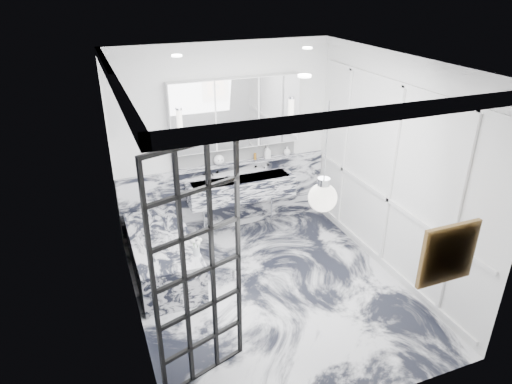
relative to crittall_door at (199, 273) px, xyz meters
name	(u,v)px	position (x,y,z in m)	size (l,w,h in m)	color
floor	(272,292)	(1.12, 0.91, -1.20)	(3.60, 3.60, 0.00)	silver
ceiling	(277,62)	(1.12, 0.91, 1.60)	(3.60, 3.60, 0.00)	white
wall_back	(225,141)	(1.12, 2.71, 0.20)	(3.60, 3.60, 0.00)	white
wall_front	(366,283)	(1.12, -0.89, 0.20)	(3.60, 3.60, 0.00)	white
wall_left	(128,216)	(-0.48, 0.91, 0.20)	(3.60, 3.60, 0.00)	white
wall_right	(394,171)	(2.72, 0.91, 0.20)	(3.60, 3.60, 0.00)	white
marble_clad_back	(227,196)	(1.12, 2.69, -0.67)	(3.18, 0.05, 1.05)	silver
marble_clad_left	(130,221)	(-0.46, 0.91, 0.14)	(0.02, 3.56, 2.68)	silver
panel_molding	(391,178)	(2.70, 0.91, 0.10)	(0.03, 3.40, 2.30)	white
soap_bottle_a	(267,151)	(1.75, 2.62, 0.00)	(0.08, 0.08, 0.20)	#8C5919
soap_bottle_b	(267,152)	(1.75, 2.62, -0.01)	(0.09, 0.09, 0.19)	#4C4C51
soap_bottle_c	(287,151)	(2.08, 2.62, -0.04)	(0.11, 0.11, 0.14)	silver
face_pot	(219,160)	(0.99, 2.62, -0.03)	(0.16, 0.16, 0.16)	white
amber_bottle	(255,156)	(1.56, 2.62, -0.06)	(0.04, 0.04, 0.10)	#8C5919
flower_vase	(196,251)	(0.27, 1.25, -0.59)	(0.08, 0.08, 0.12)	silver
crittall_door	(199,273)	(0.00, 0.00, 0.00)	(0.88, 0.04, 2.39)	black
artwork	(448,254)	(1.96, -0.85, 0.25)	(0.47, 0.04, 0.47)	orange
pendant_light	(323,198)	(0.95, -0.42, 0.76)	(0.23, 0.23, 0.23)	white
trough_sink	(241,188)	(1.27, 2.47, -0.47)	(1.60, 0.45, 0.30)	silver
ledge	(237,163)	(1.27, 2.63, -0.13)	(1.90, 0.14, 0.04)	silver
subway_tile	(235,153)	(1.27, 2.69, 0.01)	(1.90, 0.03, 0.23)	white
mirror_cabinet	(236,113)	(1.27, 2.64, 0.62)	(1.90, 0.16, 1.00)	white
sconce_left	(180,124)	(0.45, 2.54, 0.58)	(0.07, 0.07, 0.40)	white
sconce_right	(291,112)	(2.09, 2.54, 0.58)	(0.07, 0.07, 0.40)	white
bathtub	(163,256)	(-0.05, 1.81, -0.92)	(0.75, 1.65, 0.55)	silver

